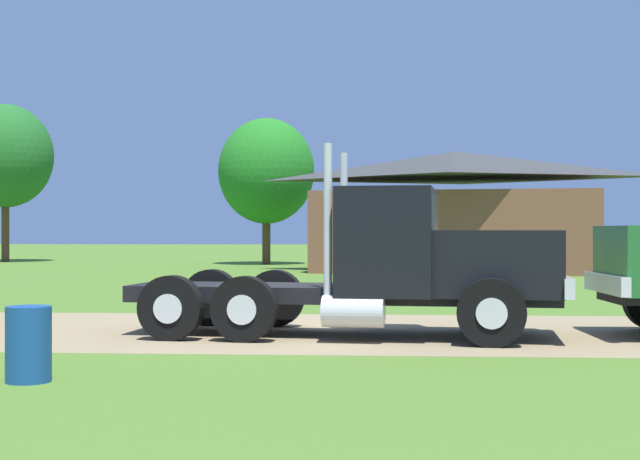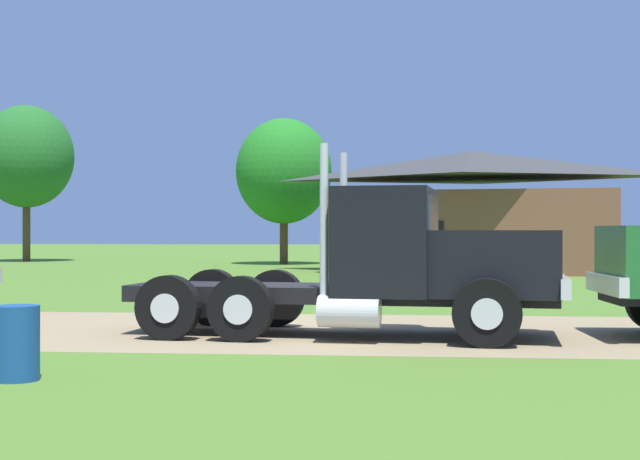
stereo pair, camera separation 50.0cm
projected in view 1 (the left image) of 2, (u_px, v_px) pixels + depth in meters
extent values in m
plane|color=#4D7426|center=(285.00, 331.00, 16.65)|extent=(200.00, 200.00, 0.00)
cube|color=#937E5A|center=(285.00, 331.00, 16.65)|extent=(120.00, 6.49, 0.01)
cube|color=black|center=(341.00, 293.00, 15.90)|extent=(7.50, 2.31, 0.28)
cube|color=black|center=(496.00, 263.00, 15.47)|extent=(2.28, 2.28, 1.10)
cube|color=silver|center=(563.00, 285.00, 15.29)|extent=(0.39, 2.28, 0.32)
cube|color=black|center=(388.00, 241.00, 15.77)|extent=(1.80, 2.52, 1.81)
cube|color=#2D3D4C|center=(435.00, 220.00, 15.64)|extent=(0.24, 1.98, 0.80)
cylinder|color=silver|center=(344.00, 221.00, 16.85)|extent=(0.14, 0.14, 2.52)
cylinder|color=silver|center=(328.00, 220.00, 14.99)|extent=(0.14, 0.14, 2.52)
cylinder|color=silver|center=(353.00, 311.00, 14.82)|extent=(1.05, 0.62, 0.52)
cylinder|color=black|center=(489.00, 301.00, 16.66)|extent=(1.11, 0.41, 1.08)
cylinder|color=silver|center=(489.00, 300.00, 16.82)|extent=(0.49, 0.09, 0.49)
cylinder|color=black|center=(491.00, 313.00, 14.31)|extent=(1.11, 0.41, 1.08)
cylinder|color=silver|center=(492.00, 314.00, 14.15)|extent=(0.49, 0.09, 0.49)
cylinder|color=black|center=(211.00, 298.00, 17.52)|extent=(1.11, 0.41, 1.08)
cylinder|color=silver|center=(214.00, 297.00, 17.68)|extent=(0.49, 0.09, 0.49)
cylinder|color=black|center=(171.00, 308.00, 15.17)|extent=(1.11, 0.41, 1.08)
cylinder|color=silver|center=(168.00, 309.00, 15.02)|extent=(0.49, 0.09, 0.49)
cylinder|color=black|center=(275.00, 298.00, 17.31)|extent=(1.11, 0.41, 1.08)
cylinder|color=silver|center=(277.00, 298.00, 17.47)|extent=(0.49, 0.09, 0.49)
cylinder|color=black|center=(244.00, 309.00, 14.97)|extent=(1.11, 0.41, 1.08)
cylinder|color=silver|center=(242.00, 310.00, 14.81)|extent=(0.49, 0.09, 0.49)
cube|color=silver|center=(606.00, 283.00, 15.63)|extent=(0.26, 2.22, 0.32)
cylinder|color=#19478C|center=(29.00, 344.00, 11.03)|extent=(0.54, 0.54, 0.91)
cube|color=brown|center=(456.00, 232.00, 40.55)|extent=(12.83, 8.30, 3.49)
pyramid|color=#393939|center=(456.00, 165.00, 40.55)|extent=(13.47, 8.72, 1.22)
cube|color=black|center=(407.00, 248.00, 37.67)|extent=(1.79, 0.32, 2.20)
cylinder|color=#513823|center=(5.00, 228.00, 52.78)|extent=(0.44, 0.44, 3.96)
ellipsoid|color=#216424|center=(5.00, 156.00, 52.78)|extent=(5.41, 5.41, 5.96)
cylinder|color=#513823|center=(266.00, 237.00, 48.99)|extent=(0.44, 0.44, 2.94)
ellipsoid|color=#21771F|center=(266.00, 171.00, 48.99)|extent=(5.14, 5.14, 5.65)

